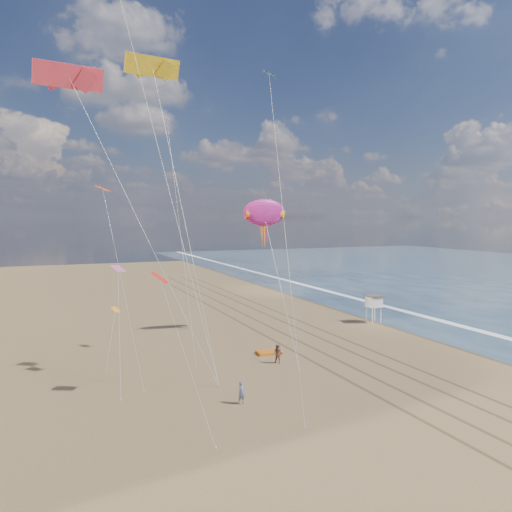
{
  "coord_description": "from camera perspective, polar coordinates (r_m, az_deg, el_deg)",
  "views": [
    {
      "loc": [
        -23.73,
        -20.3,
        13.4
      ],
      "look_at": [
        -4.25,
        26.0,
        9.5
      ],
      "focal_mm": 35.0,
      "sensor_mm": 36.0,
      "label": 1
    }
  ],
  "objects": [
    {
      "name": "lifeguard_stand",
      "position": [
        65.44,
        13.32,
        -5.1
      ],
      "size": [
        1.93,
        1.93,
        3.49
      ],
      "color": "silver",
      "rests_on": "ground"
    },
    {
      "name": "small_kites",
      "position": [
        43.76,
        -11.08,
        6.72
      ],
      "size": [
        13.61,
        16.97,
        21.28
      ],
      "color": "orange",
      "rests_on": "ground"
    },
    {
      "name": "foam",
      "position": [
        77.57,
        14.92,
        -5.66
      ],
      "size": [
        260.0,
        260.0,
        0.0
      ],
      "primitive_type": "plane",
      "color": "white",
      "rests_on": "ground"
    },
    {
      "name": "kite_flyer_a",
      "position": [
        37.17,
        -1.66,
        -15.33
      ],
      "size": [
        0.69,
        0.55,
        1.65
      ],
      "primitive_type": "imported",
      "rotation": [
        0.0,
        0.0,
        0.28
      ],
      "color": "slate",
      "rests_on": "ground"
    },
    {
      "name": "tracks",
      "position": [
        58.31,
        4.7,
        -8.85
      ],
      "size": [
        7.68,
        120.0,
        0.01
      ],
      "color": "brown",
      "rests_on": "ground"
    },
    {
      "name": "show_kite",
      "position": [
        57.65,
        0.97,
        4.95
      ],
      "size": [
        4.84,
        8.56,
        20.87
      ],
      "color": "#AF1A79",
      "rests_on": "ground"
    },
    {
      "name": "wet_sand",
      "position": [
        75.1,
        12.37,
        -5.94
      ],
      "size": [
        260.0,
        260.0,
        0.0
      ],
      "primitive_type": "plane",
      "color": "#42301E",
      "rests_on": "ground"
    },
    {
      "name": "parafoils",
      "position": [
        46.03,
        -16.29,
        24.69
      ],
      "size": [
        12.42,
        6.22,
        12.34
      ],
      "color": "black",
      "rests_on": "ground"
    },
    {
      "name": "ground",
      "position": [
        33.98,
        25.88,
        -19.25
      ],
      "size": [
        260.0,
        260.0,
        0.0
      ],
      "primitive_type": "plane",
      "color": "brown",
      "rests_on": "ground"
    },
    {
      "name": "kite_flyer_b",
      "position": [
        46.65,
        2.51,
        -11.12
      ],
      "size": [
        1.07,
        1.09,
        1.78
      ],
      "primitive_type": "imported",
      "rotation": [
        0.0,
        0.0,
        -0.89
      ],
      "color": "brown",
      "rests_on": "ground"
    },
    {
      "name": "grounded_kite",
      "position": [
        49.99,
        1.47,
        -10.95
      ],
      "size": [
        2.52,
        1.75,
        0.27
      ],
      "primitive_type": "cube",
      "rotation": [
        0.0,
        0.0,
        -0.1
      ],
      "color": "orange",
      "rests_on": "ground"
    }
  ]
}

